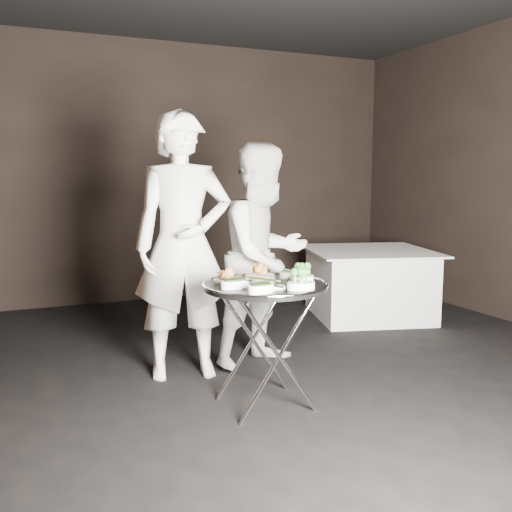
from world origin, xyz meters
name	(u,v)px	position (x,y,z in m)	size (l,w,h in m)	color
floor	(289,406)	(0.00, 0.00, -0.03)	(6.00, 7.00, 0.05)	black
wall_back	(157,173)	(0.00, 3.52, 1.50)	(6.00, 0.05, 3.00)	black
tray_stand	(265,340)	(-0.16, 0.03, 0.44)	(0.53, 0.45, 0.78)	silver
serving_tray	(265,285)	(-0.16, 0.03, 0.78)	(0.79, 0.79, 0.04)	black
potato_plate_a	(229,277)	(-0.34, 0.18, 0.83)	(0.21, 0.21, 0.08)	beige
potato_plate_b	(260,273)	(-0.10, 0.24, 0.83)	(0.20, 0.20, 0.07)	beige
greens_bowl	(288,274)	(0.06, 0.15, 0.83)	(0.12, 0.12, 0.07)	white
asparagus_plate_a	(264,281)	(-0.16, 0.04, 0.81)	(0.22, 0.19, 0.04)	white
asparagus_plate_b	(274,286)	(-0.18, -0.13, 0.81)	(0.17, 0.10, 0.03)	white
spinach_bowl_a	(235,282)	(-0.38, -0.02, 0.83)	(0.19, 0.13, 0.08)	white
spinach_bowl_b	(261,287)	(-0.29, -0.21, 0.83)	(0.20, 0.17, 0.07)	white
broccoli_bowl_a	(302,277)	(0.07, -0.02, 0.83)	(0.19, 0.16, 0.07)	white
broccoli_bowl_b	(301,284)	(-0.04, -0.22, 0.83)	(0.18, 0.13, 0.07)	white
serving_utensils	(263,274)	(-0.14, 0.10, 0.84)	(0.58, 0.42, 0.01)	silver
waiter_left	(183,246)	(-0.47, 0.79, 0.96)	(0.70, 0.46, 1.93)	silver
waiter_right	(265,255)	(0.18, 0.80, 0.86)	(0.83, 0.65, 1.71)	silver
dining_table	(369,283)	(1.80, 1.75, 0.35)	(1.23, 1.23, 0.70)	white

